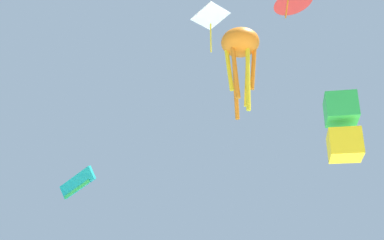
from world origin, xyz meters
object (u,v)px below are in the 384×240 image
(kite_box_green, at_px, (343,127))
(kite_delta_red, at_px, (292,0))
(kite_octopus_orange, at_px, (240,47))
(kite_parafoil_teal, at_px, (77,183))
(kite_diamond_white, at_px, (211,18))

(kite_box_green, distance_m, kite_delta_red, 14.75)
(kite_delta_red, bearing_deg, kite_box_green, -148.83)
(kite_box_green, xyz_separation_m, kite_delta_red, (0.22, 7.70, 12.57))
(kite_octopus_orange, height_order, kite_box_green, kite_octopus_orange)
(kite_octopus_orange, distance_m, kite_parafoil_teal, 16.62)
(kite_box_green, height_order, kite_parafoil_teal, kite_box_green)
(kite_delta_red, bearing_deg, kite_parafoil_teal, 110.52)
(kite_box_green, bearing_deg, kite_delta_red, 101.77)
(kite_delta_red, distance_m, kite_diamond_white, 7.33)
(kite_octopus_orange, bearing_deg, kite_parafoil_teal, -175.88)
(kite_parafoil_teal, xyz_separation_m, kite_diamond_white, (9.58, -5.34, 10.90))
(kite_parafoil_teal, height_order, kite_delta_red, kite_delta_red)
(kite_delta_red, bearing_deg, kite_octopus_orange, 85.92)
(kite_octopus_orange, relative_size, kite_parafoil_teal, 2.39)
(kite_delta_red, bearing_deg, kite_diamond_white, 138.46)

